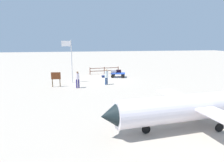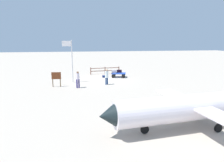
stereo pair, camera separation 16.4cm
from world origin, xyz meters
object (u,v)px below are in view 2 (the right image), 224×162
(suitcase_tan, at_px, (114,72))
(worker_lead, at_px, (78,78))
(suitcase_navy, at_px, (104,76))
(flagpole, at_px, (71,57))
(suitcase_olive, at_px, (114,71))
(worker_trailing, at_px, (107,76))
(signboard, at_px, (56,77))
(suitcase_grey, at_px, (119,71))
(luggage_cart, at_px, (118,74))
(airplane_near, at_px, (189,107))

(suitcase_tan, relative_size, worker_lead, 0.33)
(suitcase_tan, bearing_deg, worker_lead, 47.95)
(suitcase_navy, relative_size, flagpole, 0.12)
(suitcase_olive, height_order, worker_trailing, worker_trailing)
(suitcase_tan, distance_m, worker_lead, 6.80)
(signboard, bearing_deg, suitcase_tan, -147.83)
(suitcase_grey, relative_size, signboard, 0.46)
(suitcase_navy, bearing_deg, worker_lead, 57.16)
(suitcase_navy, xyz_separation_m, worker_trailing, (0.32, 4.16, 0.85))
(suitcase_navy, height_order, signboard, signboard)
(worker_lead, xyz_separation_m, flagpole, (0.68, -2.74, 1.87))
(luggage_cart, distance_m, worker_trailing, 4.51)
(suitcase_olive, xyz_separation_m, airplane_near, (-1.20, 15.42, 0.43))
(suitcase_tan, relative_size, signboard, 0.36)
(worker_trailing, relative_size, airplane_near, 0.17)
(suitcase_navy, xyz_separation_m, worker_lead, (3.32, 5.15, 0.84))
(suitcase_grey, height_order, worker_lead, worker_lead)
(suitcase_tan, bearing_deg, worker_trailing, 69.08)
(luggage_cart, height_order, worker_trailing, worker_trailing)
(luggage_cart, distance_m, suitcase_olive, 0.63)
(worker_lead, xyz_separation_m, airplane_near, (-5.75, 10.32, 0.19))
(suitcase_olive, height_order, suitcase_grey, suitcase_olive)
(luggage_cart, distance_m, airplane_near, 15.32)
(suitcase_grey, bearing_deg, worker_trailing, 62.36)
(suitcase_olive, height_order, suitcase_tan, suitcase_olive)
(suitcase_tan, relative_size, suitcase_grey, 0.79)
(flagpole, bearing_deg, signboard, 52.76)
(flagpole, bearing_deg, worker_trailing, 154.60)
(suitcase_grey, bearing_deg, signboard, 31.30)
(suitcase_tan, bearing_deg, luggage_cart, 170.96)
(airplane_near, xyz_separation_m, signboard, (7.87, -11.17, -0.17))
(suitcase_olive, xyz_separation_m, worker_trailing, (1.55, 4.11, 0.24))
(suitcase_olive, relative_size, suitcase_tan, 1.24)
(suitcase_olive, bearing_deg, suitcase_navy, -2.28)
(worker_lead, height_order, signboard, worker_lead)
(suitcase_tan, bearing_deg, airplane_near, 94.47)
(airplane_near, bearing_deg, worker_lead, -60.88)
(worker_lead, relative_size, airplane_near, 0.17)
(suitcase_navy, xyz_separation_m, signboard, (5.45, 4.30, 0.86))
(worker_trailing, distance_m, signboard, 5.12)
(luggage_cart, relative_size, suitcase_navy, 3.59)
(worker_lead, distance_m, signboard, 2.29)
(airplane_near, bearing_deg, suitcase_tan, -85.53)
(suitcase_tan, relative_size, airplane_near, 0.06)
(suitcase_grey, bearing_deg, airplane_near, 91.71)
(suitcase_olive, height_order, airplane_near, airplane_near)
(flagpole, height_order, signboard, flagpole)
(suitcase_tan, bearing_deg, suitcase_olive, -89.93)
(worker_trailing, xyz_separation_m, signboard, (5.12, 0.15, 0.01))
(suitcase_grey, xyz_separation_m, suitcase_navy, (1.96, 0.20, -0.59))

